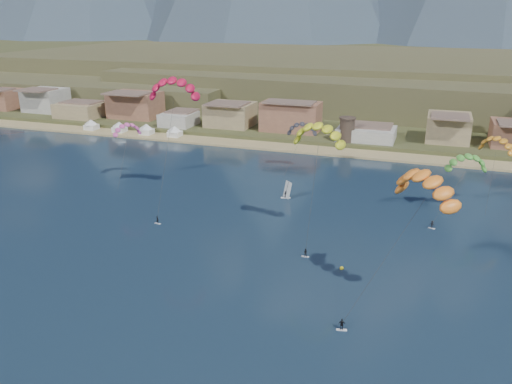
% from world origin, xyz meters
% --- Properties ---
extents(ground, '(2400.00, 2400.00, 0.00)m').
position_xyz_m(ground, '(0.00, 0.00, 0.00)').
color(ground, black).
rests_on(ground, ground).
extents(beach, '(2200.00, 12.00, 0.90)m').
position_xyz_m(beach, '(0.00, 106.00, 0.25)').
color(beach, tan).
rests_on(beach, ground).
extents(land, '(2200.00, 900.00, 4.00)m').
position_xyz_m(land, '(0.00, 560.00, 0.00)').
color(land, '#4D4B2A').
rests_on(land, ground).
extents(foothills, '(940.00, 210.00, 18.00)m').
position_xyz_m(foothills, '(22.39, 232.47, 9.08)').
color(foothills, brown).
rests_on(foothills, ground).
extents(town, '(400.00, 24.00, 12.00)m').
position_xyz_m(town, '(-40.00, 122.00, 8.00)').
color(town, beige).
rests_on(town, ground).
extents(watchtower, '(5.82, 5.82, 8.60)m').
position_xyz_m(watchtower, '(5.00, 114.00, 6.37)').
color(watchtower, '#47382D').
rests_on(watchtower, ground).
extents(beach_tents, '(43.40, 6.40, 5.00)m').
position_xyz_m(beach_tents, '(-76.25, 106.00, 3.71)').
color(beach_tents, white).
rests_on(beach_tents, ground).
extents(kitesurfer_red, '(13.52, 19.62, 33.17)m').
position_xyz_m(kitesurfer_red, '(-25.52, 46.39, 28.91)').
color(kitesurfer_red, silver).
rests_on(kitesurfer_red, ground).
extents(kitesurfer_yellow, '(11.80, 12.94, 25.84)m').
position_xyz_m(kitesurfer_yellow, '(11.91, 35.57, 22.94)').
color(kitesurfer_yellow, silver).
rests_on(kitesurfer_yellow, ground).
extents(kitesurfer_orange, '(16.60, 16.44, 25.84)m').
position_xyz_m(kitesurfer_orange, '(33.00, 14.14, 21.47)').
color(kitesurfer_orange, silver).
rests_on(kitesurfer_orange, ground).
extents(kitesurfer_green, '(12.18, 15.75, 17.86)m').
position_xyz_m(kitesurfer_green, '(41.31, 60.73, 12.88)').
color(kitesurfer_green, silver).
rests_on(kitesurfer_green, ground).
extents(distant_kite_pink, '(7.60, 8.21, 18.17)m').
position_xyz_m(distant_kite_pink, '(-45.67, 56.17, 15.38)').
color(distant_kite_pink, '#262626').
rests_on(distant_kite_pink, ground).
extents(distant_kite_dark, '(9.68, 6.64, 16.60)m').
position_xyz_m(distant_kite_dark, '(-3.00, 81.68, 13.38)').
color(distant_kite_dark, '#262626').
rests_on(distant_kite_dark, ground).
extents(distant_kite_orange, '(9.67, 8.00, 18.99)m').
position_xyz_m(distant_kite_orange, '(47.96, 68.64, 15.97)').
color(distant_kite_orange, '#262626').
rests_on(distant_kite_orange, ground).
extents(windsurfer, '(2.58, 2.84, 4.42)m').
position_xyz_m(windsurfer, '(-0.41, 56.84, 1.40)').
color(windsurfer, silver).
rests_on(windsurfer, ground).
extents(buoy, '(0.74, 0.74, 0.74)m').
position_xyz_m(buoy, '(19.89, 23.38, 0.13)').
color(buoy, gold).
rests_on(buoy, ground).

